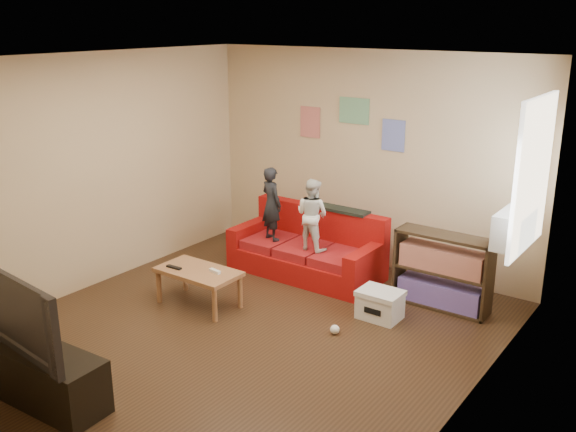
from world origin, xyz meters
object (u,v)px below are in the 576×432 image
Objects in this scene: file_box at (380,304)px; tv_stand at (41,375)px; television at (33,313)px; child_a at (272,204)px; child_b at (312,214)px; coffee_table at (198,275)px; sofa at (309,251)px; bookshelf at (442,275)px.

tv_stand is (-1.56, -2.99, 0.07)m from file_box.
television reaches higher than tv_stand.
television is (-1.56, -2.99, 0.64)m from file_box.
television is at bearing 113.07° from child_a.
child_b reaches higher than television.
coffee_table is 2.18m from television.
child_a reaches higher than tv_stand.
television is (-0.24, -3.62, 0.53)m from sofa.
file_box is (1.18, -0.46, -0.67)m from child_b.
coffee_table reaches higher than file_box.
bookshelf is 2.32× the size of file_box.
child_a is 1.00× the size of coffee_table.
child_b is 0.74× the size of television.
bookshelf reaches higher than tv_stand.
bookshelf is at bearing 57.55° from file_box.
television reaches higher than file_box.
sofa is at bearing 154.68° from file_box.
child_b is at bearing -47.88° from sofa.
child_b is 0.70× the size of tv_stand.
television is at bearing 0.00° from tv_stand.
television is at bearing -117.60° from file_box.
sofa is 2.02× the size of coffee_table.
child_b reaches higher than sofa.
sofa reaches higher than file_box.
file_box is (1.78, 0.87, -0.20)m from coffee_table.
child_a is 1.96m from file_box.
tv_stand is (0.21, -3.46, -0.62)m from child_a.
child_b is 0.83× the size of bookshelf.
file_box is (-0.41, -0.65, -0.22)m from bookshelf.
file_box is (1.78, -0.46, -0.70)m from child_a.
file_box is (1.33, -0.63, -0.12)m from sofa.
coffee_table is at bearing -154.04° from file_box.
bookshelf is (1.74, 0.02, 0.10)m from sofa.
tv_stand is at bearing -93.78° from sofa.
bookshelf is 0.79m from file_box.
coffee_table is 0.74× the size of tv_stand.
child_b is at bearing 80.95° from tv_stand.
file_box is at bearing -122.45° from bookshelf.
television is at bearing -84.11° from coffee_table.
child_a is 1.07× the size of child_b.
child_b is at bearing 158.52° from file_box.
child_b is at bearing 89.37° from television.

